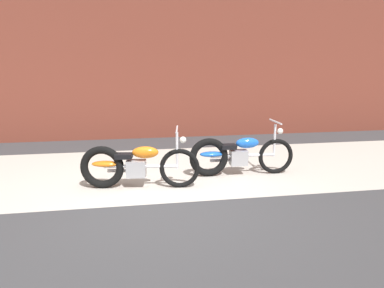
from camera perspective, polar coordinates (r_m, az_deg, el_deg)
ground_plane at (r=5.29m, az=-4.88°, el=-9.79°), size 80.00×80.00×0.00m
sidewalk_slab at (r=6.93m, az=-6.11°, el=-4.29°), size 36.00×3.50×0.01m
brick_building_wall at (r=10.09m, az=-7.74°, el=14.63°), size 36.00×0.50×4.76m
motorcycle_orange at (r=5.89m, az=-9.95°, el=-3.47°), size 2.00×0.65×1.03m
motorcycle_blue at (r=6.53m, az=7.05°, el=-1.77°), size 2.01×0.58×1.03m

